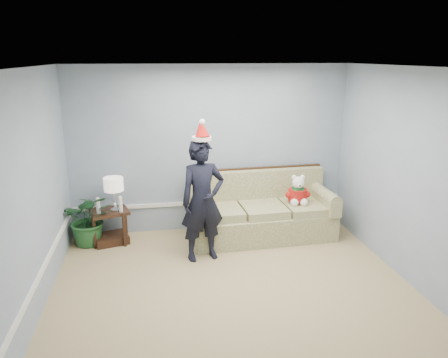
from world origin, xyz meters
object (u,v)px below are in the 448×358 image
side_table (111,230)px  houseplant (89,219)px  table_lamp (114,186)px  sofa (261,213)px  teddy_bear (298,193)px  man (203,201)px

side_table → houseplant: (-0.31, -0.01, 0.21)m
houseplant → table_lamp: bearing=-2.8°
sofa → teddy_bear: 0.67m
teddy_bear → side_table: bearing=-179.1°
houseplant → teddy_bear: (3.25, -0.20, 0.30)m
man → sofa: bearing=21.0°
table_lamp → houseplant: 0.65m
sofa → man: man is taller
man → teddy_bear: bearing=7.1°
side_table → teddy_bear: teddy_bear is taller
houseplant → sofa: bearing=-1.8°
sofa → table_lamp: (-2.28, 0.07, 0.56)m
side_table → houseplant: bearing=-178.3°
houseplant → teddy_bear: teddy_bear is taller
table_lamp → man: (1.26, -0.74, -0.07)m
houseplant → man: bearing=-24.6°
sofa → side_table: size_ratio=3.47×
sofa → teddy_bear: (0.56, -0.11, 0.35)m
table_lamp → houseplant: (-0.40, 0.02, -0.51)m
sofa → houseplant: size_ratio=2.70×
sofa → teddy_bear: bearing=-13.8°
sofa → man: size_ratio=1.31×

